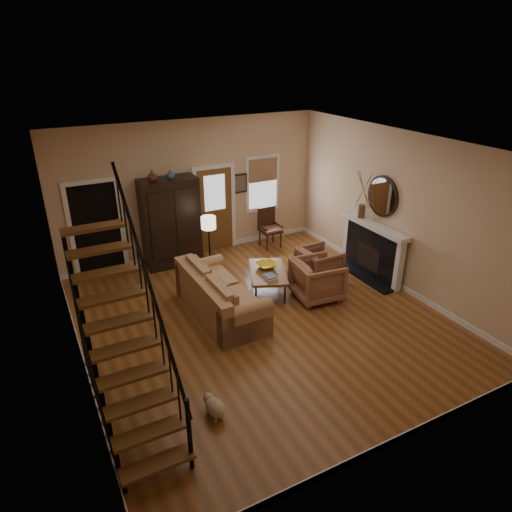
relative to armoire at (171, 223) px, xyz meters
name	(u,v)px	position (x,y,z in m)	size (l,w,h in m)	color
room	(203,221)	(0.29, -1.39, 0.46)	(7.00, 7.33, 3.30)	brown
staircase	(120,317)	(-2.08, -4.45, 0.55)	(0.94, 2.80, 3.20)	brown
fireplace	(374,245)	(3.83, -2.65, -0.31)	(0.33, 1.95, 2.30)	black
armoire	(171,223)	(0.00, 0.00, 0.00)	(1.30, 0.60, 2.10)	black
vase_a	(152,176)	(-0.35, -0.10, 1.17)	(0.24, 0.24, 0.25)	#4C2619
vase_b	(170,174)	(0.05, -0.10, 1.16)	(0.20, 0.20, 0.21)	#334C60
sofa	(221,294)	(0.10, -2.62, -0.62)	(1.00, 2.31, 0.86)	tan
coffee_table	(268,281)	(1.35, -2.24, -0.81)	(0.73, 1.25, 0.48)	brown
bowl	(267,265)	(1.40, -2.09, -0.52)	(0.43, 0.43, 0.11)	yellow
books	(270,277)	(1.23, -2.54, -0.54)	(0.23, 0.31, 0.06)	beige
armchair_left	(317,280)	(2.11, -2.96, -0.63)	(0.90, 0.93, 0.84)	brown
armchair_right	(319,265)	(2.60, -2.33, -0.67)	(0.81, 0.83, 0.76)	brown
floor_lamp	(210,247)	(0.55, -0.98, -0.34)	(0.32, 0.32, 1.42)	black
side_chair	(270,228)	(2.55, -0.20, -0.54)	(0.54, 0.54, 1.02)	#361F11
dog	(215,408)	(-1.08, -5.10, -0.90)	(0.24, 0.41, 0.30)	tan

